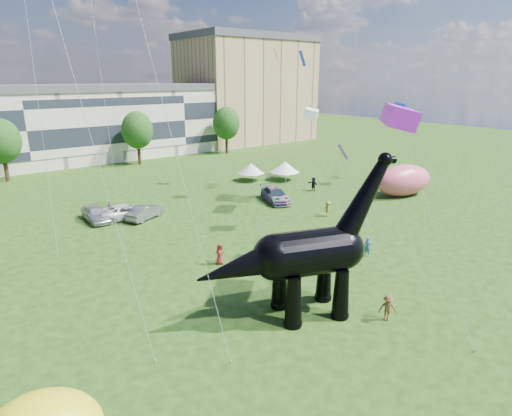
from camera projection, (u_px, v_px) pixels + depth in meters
ground at (355, 301)px, 28.53m from camera, size 220.00×220.00×0.00m
terrace_row at (20, 131)px, 68.61m from camera, size 78.00×11.00×12.00m
apartment_block at (247, 92)px, 97.74m from camera, size 28.00×18.00×22.00m
tree_mid_left at (0, 137)px, 59.40m from camera, size 5.20×5.20×9.44m
tree_mid_right at (137, 127)px, 71.21m from camera, size 5.20×5.20×9.44m
tree_far_right at (226, 121)px, 81.85m from camera, size 5.20×5.20×9.44m
dinosaur_sculpture at (303, 256)px, 25.96m from camera, size 12.51×6.16×10.40m
car_silver at (96, 213)px, 44.12m from camera, size 2.09×4.94×1.67m
car_grey at (145, 212)px, 44.85m from camera, size 4.80×3.42×1.50m
car_white at (126, 211)px, 44.99m from camera, size 5.70×2.96×1.54m
car_dark at (275, 195)px, 50.97m from camera, size 4.07×6.12×1.65m
gazebo_near at (251, 169)px, 61.04m from camera, size 4.74×4.74×2.55m
gazebo_far at (285, 167)px, 61.35m from camera, size 4.46×4.46×2.73m
inflatable_pink at (403, 180)px, 53.31m from camera, size 8.65×5.81×3.95m
visitors at (223, 225)px, 40.53m from camera, size 47.41×34.83×1.85m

